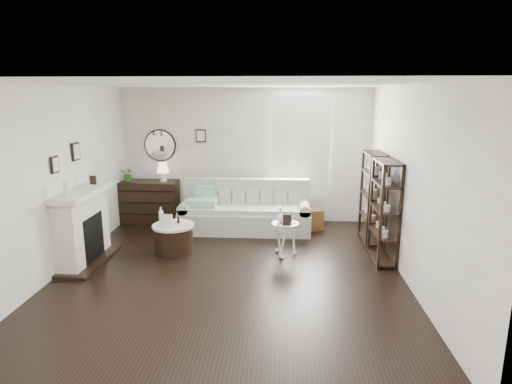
# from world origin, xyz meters

# --- Properties ---
(room) EXTENTS (5.50, 5.50, 5.50)m
(room) POSITION_xyz_m (0.73, 2.70, 1.60)
(room) COLOR black
(room) RESTS_ON ground
(fireplace) EXTENTS (0.50, 1.40, 1.84)m
(fireplace) POSITION_xyz_m (-2.32, 0.30, 0.54)
(fireplace) COLOR silver
(fireplace) RESTS_ON ground
(shelf_unit_far) EXTENTS (0.30, 0.80, 1.60)m
(shelf_unit_far) POSITION_xyz_m (2.33, 1.55, 0.80)
(shelf_unit_far) COLOR black
(shelf_unit_far) RESTS_ON ground
(shelf_unit_near) EXTENTS (0.30, 0.80, 1.60)m
(shelf_unit_near) POSITION_xyz_m (2.33, 0.65, 0.80)
(shelf_unit_near) COLOR black
(shelf_unit_near) RESTS_ON ground
(sofa) EXTENTS (2.47, 0.86, 0.96)m
(sofa) POSITION_xyz_m (0.04, 2.08, 0.32)
(sofa) COLOR #A9B09D
(sofa) RESTS_ON ground
(quilt) EXTENTS (0.56, 0.46, 0.14)m
(quilt) POSITION_xyz_m (-0.76, 1.95, 0.56)
(quilt) COLOR #279271
(quilt) RESTS_ON sofa
(suitcase) EXTENTS (0.64, 0.37, 0.41)m
(suitcase) POSITION_xyz_m (1.24, 2.09, 0.20)
(suitcase) COLOR brown
(suitcase) RESTS_ON ground
(dresser) EXTENTS (1.28, 0.55, 0.86)m
(dresser) POSITION_xyz_m (-2.02, 2.47, 0.43)
(dresser) COLOR black
(dresser) RESTS_ON ground
(table_lamp) EXTENTS (0.30, 0.30, 0.38)m
(table_lamp) POSITION_xyz_m (-1.64, 2.47, 1.05)
(table_lamp) COLOR white
(table_lamp) RESTS_ON dresser
(potted_plant) EXTENTS (0.33, 0.31, 0.29)m
(potted_plant) POSITION_xyz_m (-2.34, 2.42, 1.00)
(potted_plant) COLOR #29611B
(potted_plant) RESTS_ON dresser
(drum_table) EXTENTS (0.69, 0.69, 0.48)m
(drum_table) POSITION_xyz_m (-1.03, 0.80, 0.24)
(drum_table) COLOR black
(drum_table) RESTS_ON ground
(pedestal_table) EXTENTS (0.45, 0.45, 0.55)m
(pedestal_table) POSITION_xyz_m (0.81, 0.78, 0.50)
(pedestal_table) COLOR silver
(pedestal_table) RESTS_ON ground
(eiffel_drum) EXTENTS (0.13, 0.13, 0.20)m
(eiffel_drum) POSITION_xyz_m (-0.96, 0.84, 0.58)
(eiffel_drum) COLOR black
(eiffel_drum) RESTS_ON drum_table
(bottle_drum) EXTENTS (0.07, 0.07, 0.32)m
(bottle_drum) POSITION_xyz_m (-1.21, 0.72, 0.64)
(bottle_drum) COLOR silver
(bottle_drum) RESTS_ON drum_table
(card_frame_drum) EXTENTS (0.17, 0.08, 0.22)m
(card_frame_drum) POSITION_xyz_m (-1.08, 0.62, 0.59)
(card_frame_drum) COLOR silver
(card_frame_drum) RESTS_ON drum_table
(eiffel_ped) EXTENTS (0.12, 0.12, 0.17)m
(eiffel_ped) POSITION_xyz_m (0.90, 0.81, 0.63)
(eiffel_ped) COLOR black
(eiffel_ped) RESTS_ON pedestal_table
(flask_ped) EXTENTS (0.14, 0.14, 0.26)m
(flask_ped) POSITION_xyz_m (0.73, 0.80, 0.68)
(flask_ped) COLOR silver
(flask_ped) RESTS_ON pedestal_table
(card_frame_ped) EXTENTS (0.13, 0.06, 0.17)m
(card_frame_ped) POSITION_xyz_m (0.83, 0.66, 0.63)
(card_frame_ped) COLOR black
(card_frame_ped) RESTS_ON pedestal_table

